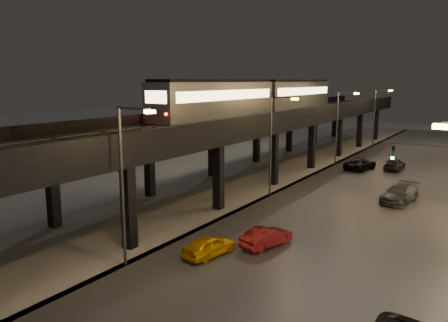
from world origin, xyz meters
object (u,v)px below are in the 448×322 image
Objects in this scene: car_taxi at (209,247)px; car_onc_white at (400,194)px; subway_train at (262,96)px; car_near_white at (266,238)px; car_mid_dark at (394,165)px; car_mid_silver at (360,164)px.

car_onc_white is at bearing -100.80° from car_taxi.
car_near_white is (13.24, -24.17, -7.90)m from subway_train.
subway_train is at bearing -46.70° from car_near_white.
car_taxi is 0.82× the size of car_mid_dark.
car_taxi is 0.74× the size of car_mid_silver.
subway_train is at bearing -57.73° from car_taxi.
car_mid_dark is at bearing -78.46° from car_near_white.
car_mid_silver is at bearing 127.17° from car_onc_white.
car_near_white is 29.45m from car_mid_dark.
subway_train is 14.22m from car_mid_silver.
car_near_white is (2.15, 3.16, 0.00)m from car_taxi.
car_mid_silver reaches higher than car_near_white.
car_near_white is at bearing -99.84° from car_onc_white.
car_taxi is 3.82m from car_near_white.
car_taxi is (11.09, -27.33, -7.90)m from subway_train.
subway_train is 30.53m from car_taxi.
car_onc_white is at bearing 104.13° from car_mid_dark.
car_onc_white reaches higher than car_taxi.
car_mid_dark is (3.71, 32.57, 0.03)m from car_taxi.
car_onc_white is (3.36, -14.13, 0.09)m from car_mid_dark.
subway_train reaches higher than car_taxi.
car_onc_white reaches higher than car_near_white.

